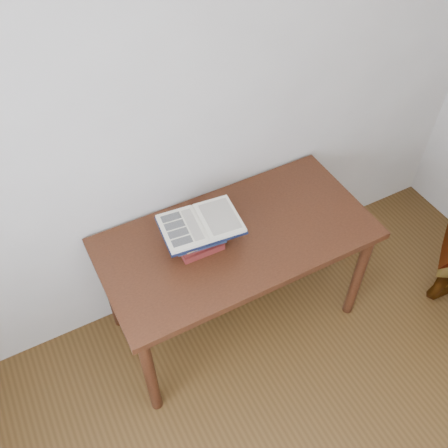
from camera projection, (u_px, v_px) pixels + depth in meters
desk at (237, 248)px, 2.60m from camera, size 1.40×0.70×0.75m
book_stack at (198, 237)px, 2.44m from camera, size 0.27×0.21×0.12m
open_book at (201, 224)px, 2.39m from camera, size 0.41×0.30×0.03m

